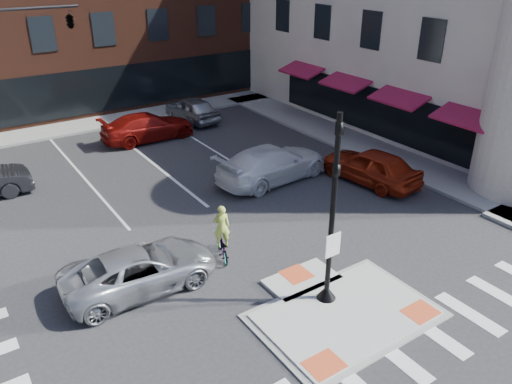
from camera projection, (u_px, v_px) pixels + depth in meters
ground at (334, 307)px, 15.33m from camera, size 120.00×120.00×0.00m
refuge_island at (340, 311)px, 15.12m from camera, size 5.40×4.65×0.13m
sidewalk_e at (359, 143)px, 28.18m from camera, size 3.00×24.00×0.15m
sidewalk_n at (146, 114)px, 33.22m from camera, size 26.00×3.00×0.15m
signal_pole at (331, 236)px, 14.59m from camera, size 0.60×0.60×5.98m
mast_arm_signal at (41, 34)px, 24.31m from camera, size 6.10×2.24×8.00m
silver_suv at (140, 269)px, 15.98m from camera, size 5.05×2.43×1.39m
red_sedan at (371, 166)px, 23.25m from camera, size 2.56×5.05×1.65m
white_pickup at (273, 163)px, 23.50m from camera, size 5.96×2.87×1.67m
bg_car_silver at (192, 109)px, 31.78m from camera, size 2.16×4.68×1.55m
bg_car_red at (148, 127)px, 28.57m from camera, size 5.35×2.20×1.55m
cyclist at (222, 240)px, 17.57m from camera, size 1.06×1.68×2.05m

